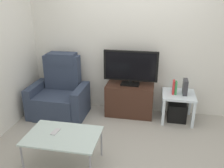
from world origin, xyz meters
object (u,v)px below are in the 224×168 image
object	(u,v)px
recliner_armchair	(60,94)
coffee_table	(63,137)
television	(131,67)
tv_stand	(129,100)
side_table	(178,98)
book_middle	(176,88)
game_console	(185,87)
book_leftmost	(173,87)
subwoofer_box	(177,111)
cell_phone	(55,132)

from	to	relation	value
recliner_armchair	coffee_table	distance (m)	1.46
television	coffee_table	world-z (taller)	television
tv_stand	side_table	distance (m)	0.85
side_table	book_middle	size ratio (longest dim) A/B	2.45
side_table	book_middle	world-z (taller)	book_middle
recliner_armchair	coffee_table	xyz separation A→B (m)	(0.60, -1.33, 0.04)
recliner_armchair	book_middle	bearing A→B (deg)	4.61
game_console	coffee_table	xyz separation A→B (m)	(-1.56, -1.50, -0.20)
book_middle	game_console	size ratio (longest dim) A/B	0.87
tv_stand	coffee_table	distance (m)	1.67
tv_stand	book_leftmost	xyz separation A→B (m)	(0.74, -0.07, 0.32)
side_table	book_leftmost	size ratio (longest dim) A/B	2.28
television	recliner_armchair	size ratio (longest dim) A/B	0.87
subwoofer_box	book_leftmost	xyz separation A→B (m)	(-0.10, -0.02, 0.45)
book_leftmost	game_console	size ratio (longest dim) A/B	0.94
tv_stand	book_middle	size ratio (longest dim) A/B	3.77
game_console	subwoofer_box	bearing A→B (deg)	-173.66
tv_stand	game_console	distance (m)	0.99
recliner_armchair	side_table	world-z (taller)	recliner_armchair
tv_stand	coffee_table	size ratio (longest dim) A/B	0.92
book_middle	cell_phone	xyz separation A→B (m)	(-1.53, -1.42, -0.16)
tv_stand	book_middle	bearing A→B (deg)	-4.94
side_table	cell_phone	xyz separation A→B (m)	(-1.59, -1.44, 0.03)
game_console	coffee_table	size ratio (longest dim) A/B	0.28
book_middle	game_console	distance (m)	0.15
subwoofer_box	game_console	size ratio (longest dim) A/B	1.23
subwoofer_box	side_table	bearing A→B (deg)	-116.57
television	cell_phone	xyz separation A→B (m)	(-0.75, -1.51, -0.44)
side_table	recliner_armchair	bearing A→B (deg)	-175.60
book_middle	side_table	bearing A→B (deg)	18.25
television	book_middle	bearing A→B (deg)	-6.31
tv_stand	game_console	world-z (taller)	game_console
subwoofer_box	cell_phone	bearing A→B (deg)	-137.75
television	coffee_table	distance (m)	1.74
coffee_table	tv_stand	bearing A→B (deg)	67.47
television	recliner_armchair	xyz separation A→B (m)	(-1.24, -0.23, -0.51)
recliner_armchair	subwoofer_box	world-z (taller)	recliner_armchair
subwoofer_box	book_leftmost	size ratio (longest dim) A/B	1.31
side_table	television	bearing A→B (deg)	175.51
subwoofer_box	book_leftmost	distance (m)	0.46
tv_stand	subwoofer_box	xyz separation A→B (m)	(0.84, -0.05, -0.13)
recliner_armchair	tv_stand	bearing A→B (deg)	10.13
television	coffee_table	bearing A→B (deg)	-112.28
cell_phone	coffee_table	bearing A→B (deg)	-13.94
television	cell_phone	distance (m)	1.74
subwoofer_box	book_leftmost	world-z (taller)	book_leftmost
book_middle	coffee_table	bearing A→B (deg)	-133.92
television	subwoofer_box	bearing A→B (deg)	-4.49
recliner_armchair	book_middle	world-z (taller)	recliner_armchair
recliner_armchair	book_middle	xyz separation A→B (m)	(2.01, 0.14, 0.23)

